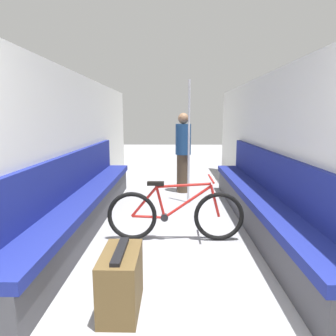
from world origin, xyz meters
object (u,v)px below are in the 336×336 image
passenger_standing (183,152)px  luggage_bag (121,281)px  bench_seat_row_right (261,204)px  grab_pole_near (189,145)px  bench_seat_row_left (85,203)px  bicycle (175,214)px

passenger_standing → luggage_bag: bearing=81.9°
bench_seat_row_right → grab_pole_near: (-0.91, 1.19, 0.69)m
luggage_bag → bench_seat_row_left: bearing=114.2°
bicycle → luggage_bag: bicycle is taller
bicycle → grab_pole_near: grab_pole_near is taller
bench_seat_row_right → luggage_bag: (-1.58, -1.78, -0.10)m
bicycle → passenger_standing: bearing=66.4°
passenger_standing → luggage_bag: passenger_standing is taller
grab_pole_near → bicycle: bearing=-98.4°
bench_seat_row_left → grab_pole_near: grab_pole_near is taller
bench_seat_row_left → bicycle: (1.23, -0.44, -0.01)m
bicycle → bench_seat_row_left: bearing=140.8°
bench_seat_row_left → grab_pole_near: bearing=39.1°
bench_seat_row_left → grab_pole_near: size_ratio=2.13×
bench_seat_row_left → passenger_standing: passenger_standing is taller
bicycle → grab_pole_near: bearing=62.1°
luggage_bag → grab_pole_near: bearing=77.3°
grab_pole_near → luggage_bag: 3.14m
bench_seat_row_right → grab_pole_near: bearing=127.4°
bench_seat_row_right → grab_pole_near: grab_pole_near is taller
bench_seat_row_right → passenger_standing: (-0.98, 1.94, 0.47)m
grab_pole_near → passenger_standing: size_ratio=1.34×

